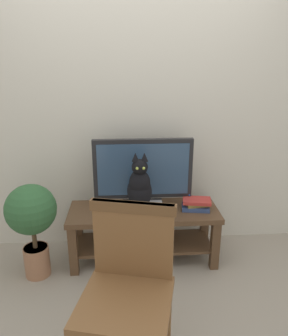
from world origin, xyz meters
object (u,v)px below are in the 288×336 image
(tv, at_px, (143,172))
(book_stack, at_px, (196,204))
(tv_stand, at_px, (144,224))
(cat, at_px, (140,187))
(potted_plant, at_px, (32,218))
(wooden_chair, at_px, (129,279))
(media_box, at_px, (140,209))

(tv, relative_size, book_stack, 3.17)
(tv, bearing_deg, tv_stand, -90.02)
(cat, height_order, potted_plant, cat)
(tv_stand, bearing_deg, wooden_chair, -98.23)
(tv_stand, relative_size, media_box, 3.24)
(tv_stand, distance_m, media_box, 0.18)
(wooden_chair, distance_m, potted_plant, 1.15)
(media_box, height_order, potted_plant, potted_plant)
(media_box, height_order, cat, cat)
(wooden_chair, xyz_separation_m, potted_plant, (-0.74, 0.87, -0.05))
(media_box, relative_size, wooden_chair, 0.40)
(tv, distance_m, cat, 0.17)
(media_box, bearing_deg, potted_plant, -172.37)
(book_stack, bearing_deg, cat, -173.21)
(media_box, distance_m, cat, 0.21)
(tv_stand, distance_m, cat, 0.39)
(wooden_chair, distance_m, book_stack, 1.19)
(wooden_chair, bearing_deg, tv_stand, 81.77)
(tv, distance_m, potted_plant, 0.97)
(book_stack, height_order, potted_plant, potted_plant)
(tv, xyz_separation_m, potted_plant, (-0.89, -0.24, -0.27))
(media_box, distance_m, book_stack, 0.49)
(media_box, bearing_deg, wooden_chair, -96.67)
(tv_stand, xyz_separation_m, potted_plant, (-0.89, -0.17, 0.19))
(tv_stand, height_order, potted_plant, potted_plant)
(tv, xyz_separation_m, cat, (-0.03, -0.14, -0.08))
(wooden_chair, relative_size, potted_plant, 1.23)
(potted_plant, bearing_deg, tv_stand, 10.95)
(media_box, xyz_separation_m, book_stack, (0.49, 0.04, 0.01))
(media_box, bearing_deg, tv, 74.39)
(media_box, relative_size, potted_plant, 0.49)
(wooden_chair, bearing_deg, tv, 82.28)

